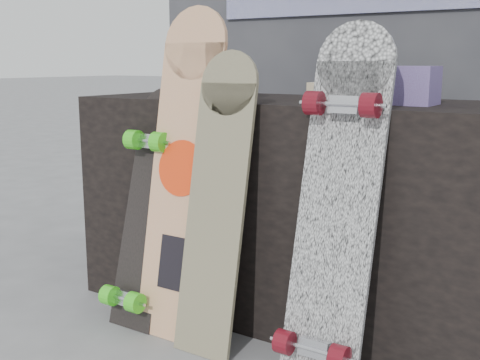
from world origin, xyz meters
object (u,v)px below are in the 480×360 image
Objects in this scene: longboard_celtic at (218,194)px; skateboard_dark at (145,205)px; vendor_table at (294,207)px; longboard_geisha at (183,164)px; longboard_cascadia at (337,200)px.

skateboard_dark is at bearing 175.99° from longboard_celtic.
longboard_celtic is 0.35m from skateboard_dark.
skateboard_dark is (-0.40, -0.37, 0.03)m from vendor_table.
longboard_celtic reaches higher than vendor_table.
skateboard_dark is (-0.16, -0.02, -0.16)m from longboard_geisha.
longboard_celtic is 1.15× the size of skateboard_dark.
vendor_table is 0.53m from longboard_cascadia.
vendor_table is at bearing 131.51° from longboard_cascadia.
longboard_celtic is (0.17, -0.04, -0.08)m from longboard_geisha.
vendor_table is 1.43× the size of longboard_geisha.
skateboard_dark is (-0.74, 0.01, -0.11)m from longboard_cascadia.
longboard_geisha is at bearing 177.06° from longboard_cascadia.
longboard_cascadia is (0.34, -0.38, 0.14)m from vendor_table.
longboard_cascadia is 1.25× the size of skateboard_dark.
longboard_cascadia reaches higher than vendor_table.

